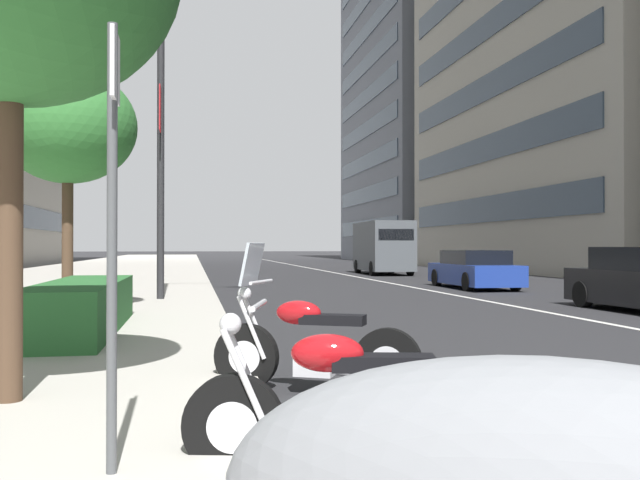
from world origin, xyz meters
TOP-DOWN VIEW (x-y plane):
  - sidewalk_right_plaza at (30.00, 12.21)m, footprint 160.00×10.36m
  - lane_centre_stripe at (35.00, 0.00)m, footprint 110.00×0.16m
  - motorcycle_nearest_camera at (2.24, 6.69)m, footprint 0.72×2.15m
  - motorcycle_mid_row at (4.81, 6.51)m, footprint 1.04×1.96m
  - car_far_down_avenue at (20.96, -1.92)m, footprint 4.71×1.91m
  - delivery_van_ahead at (33.37, -2.07)m, footprint 5.64×2.29m
  - parking_sign_by_curb at (2.12, 8.13)m, footprint 0.32×0.06m
  - street_lamp_with_banners at (15.85, 8.08)m, footprint 1.26×2.76m
  - clipped_hedge_bed at (9.23, 9.34)m, footprint 5.10×1.10m
  - street_tree_near_plaza_corner at (12.67, 10.13)m, footprint 2.71×2.71m
  - office_tower_far_left_down_avenue at (64.68, -19.50)m, footprint 23.89×21.06m

SIDE VIEW (x-z plane):
  - lane_centre_stripe at x=35.00m, z-range 0.00..0.01m
  - sidewalk_right_plaza at x=30.00m, z-range 0.00..0.15m
  - motorcycle_nearest_camera at x=2.24m, z-range -0.13..0.97m
  - motorcycle_mid_row at x=4.81m, z-range -0.30..1.19m
  - clipped_hedge_bed at x=9.23m, z-range 0.15..0.91m
  - car_far_down_avenue at x=20.96m, z-range -0.03..1.29m
  - delivery_van_ahead at x=33.37m, z-range 0.09..2.80m
  - parking_sign_by_curb at x=2.12m, z-range 0.41..3.00m
  - street_tree_near_plaza_corner at x=12.67m, z-range 1.41..6.27m
  - street_lamp_with_banners at x=15.85m, z-range 0.98..10.41m
  - office_tower_far_left_down_avenue at x=64.68m, z-range 0.00..40.83m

